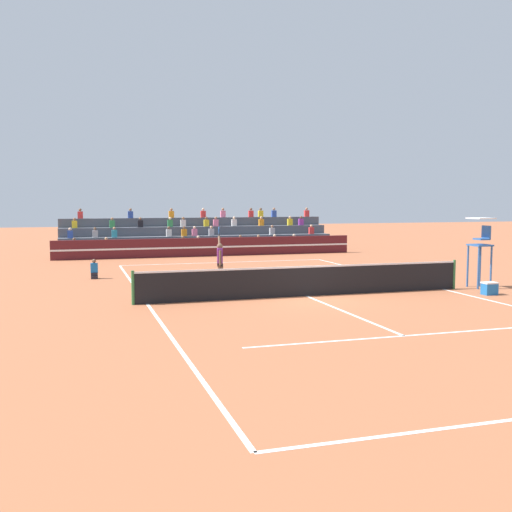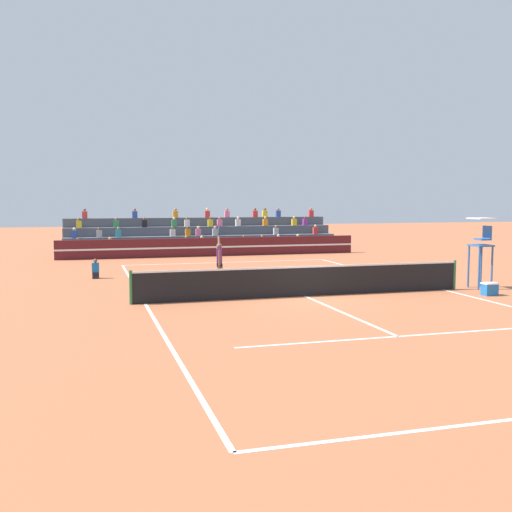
{
  "view_description": "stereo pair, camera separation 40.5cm",
  "coord_description": "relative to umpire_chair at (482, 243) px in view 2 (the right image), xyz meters",
  "views": [
    {
      "loc": [
        -7.7,
        -19.19,
        3.32
      ],
      "look_at": [
        -0.73,
        3.66,
        1.1
      ],
      "focal_mm": 42.0,
      "sensor_mm": 36.0,
      "label": 1
    },
    {
      "loc": [
        -7.31,
        -19.3,
        3.32
      ],
      "look_at": [
        -0.73,
        3.66,
        1.1
      ],
      "focal_mm": 42.0,
      "sensor_mm": 36.0,
      "label": 2
    }
  ],
  "objects": [
    {
      "name": "tennis_ball",
      "position": [
        -3.36,
        8.27,
        -1.68
      ],
      "size": [
        0.07,
        0.07,
        0.07
      ],
      "primitive_type": "sphere",
      "color": "#C6DB33",
      "rests_on": "ground"
    },
    {
      "name": "tennis_player",
      "position": [
        -9.52,
        2.8,
        -0.73
      ],
      "size": [
        0.42,
        1.25,
        2.37
      ],
      "color": "brown",
      "rests_on": "ground"
    },
    {
      "name": "court_lines",
      "position": [
        -7.1,
        0.0,
        -1.71
      ],
      "size": [
        11.1,
        23.9,
        0.01
      ],
      "color": "white",
      "rests_on": "ground"
    },
    {
      "name": "umpire_chair",
      "position": [
        0.0,
        0.0,
        0.0
      ],
      "size": [
        0.76,
        0.84,
        2.67
      ],
      "color": "#285699",
      "rests_on": "ground"
    },
    {
      "name": "ground_plane",
      "position": [
        -7.1,
        0.0,
        -1.72
      ],
      "size": [
        120.0,
        120.0,
        0.0
      ],
      "primitive_type": "plane",
      "color": "#AD603D"
    },
    {
      "name": "bleacher_stand",
      "position": [
        -7.1,
        18.89,
        -0.88
      ],
      "size": [
        17.25,
        3.8,
        2.83
      ],
      "color": "#4C515B",
      "rests_on": "ground"
    },
    {
      "name": "sponsor_banner_wall",
      "position": [
        -7.1,
        15.72,
        -1.17
      ],
      "size": [
        18.0,
        0.26,
        1.1
      ],
      "color": "#51191E",
      "rests_on": "ground"
    },
    {
      "name": "ball_kid_courtside",
      "position": [
        -14.02,
        6.99,
        -1.39
      ],
      "size": [
        0.3,
        0.36,
        0.84
      ],
      "color": "black",
      "rests_on": "ground"
    },
    {
      "name": "tennis_net",
      "position": [
        -7.1,
        0.0,
        -1.17
      ],
      "size": [
        12.0,
        0.1,
        1.1
      ],
      "color": "#2D6B38",
      "rests_on": "ground"
    },
    {
      "name": "equipment_cooler",
      "position": [
        -0.8,
        -1.58,
        -1.49
      ],
      "size": [
        0.5,
        0.38,
        0.45
      ],
      "color": "#1E66B2",
      "rests_on": "ground"
    }
  ]
}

